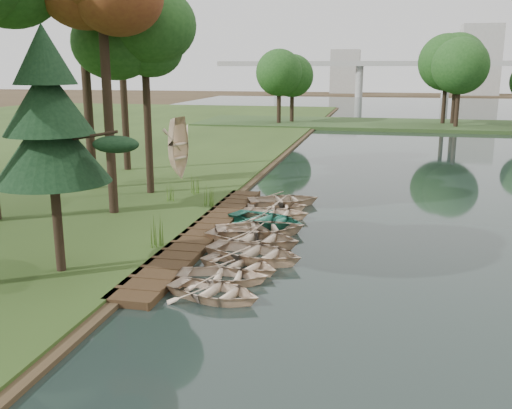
% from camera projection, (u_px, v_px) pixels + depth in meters
% --- Properties ---
extents(ground, '(300.00, 300.00, 0.00)m').
position_uv_depth(ground, '(240.00, 238.00, 24.42)').
color(ground, '#3D2F1D').
extents(boardwalk, '(1.60, 16.00, 0.30)m').
position_uv_depth(boardwalk, '(204.00, 232.00, 24.72)').
color(boardwalk, '#342414').
rests_on(boardwalk, ground).
extents(peninsula, '(50.00, 14.00, 0.45)m').
position_uv_depth(peninsula, '(400.00, 125.00, 70.20)').
color(peninsula, '#2A421D').
rests_on(peninsula, ground).
extents(far_trees, '(45.60, 5.60, 8.80)m').
position_uv_depth(far_trees, '(375.00, 73.00, 69.43)').
color(far_trees, black).
rests_on(far_trees, peninsula).
extents(bridge, '(95.90, 4.00, 8.60)m').
position_uv_depth(bridge, '(413.00, 68.00, 134.18)').
color(bridge, '#A5A5A0').
rests_on(bridge, ground).
extents(building_a, '(10.00, 8.00, 18.00)m').
position_uv_depth(building_a, '(479.00, 60.00, 149.05)').
color(building_a, '#A5A5A0').
rests_on(building_a, ground).
extents(building_b, '(8.00, 8.00, 12.00)m').
position_uv_depth(building_b, '(345.00, 71.00, 161.77)').
color(building_b, '#A5A5A0').
rests_on(building_b, ground).
extents(rowboat_0, '(3.59, 2.96, 0.64)m').
position_uv_depth(rowboat_0, '(214.00, 289.00, 17.82)').
color(rowboat_0, beige).
rests_on(rowboat_0, water).
extents(rowboat_1, '(3.23, 2.42, 0.64)m').
position_uv_depth(rowboat_1, '(223.00, 274.00, 19.15)').
color(rowboat_1, beige).
rests_on(rowboat_1, water).
extents(rowboat_2, '(3.59, 3.09, 0.62)m').
position_uv_depth(rowboat_2, '(240.00, 262.00, 20.29)').
color(rowboat_2, beige).
rests_on(rowboat_2, water).
extents(rowboat_3, '(4.39, 3.64, 0.79)m').
position_uv_depth(rowboat_3, '(255.00, 250.00, 21.33)').
color(rowboat_3, beige).
rests_on(rowboat_3, water).
extents(rowboat_4, '(4.50, 3.63, 0.82)m').
position_uv_depth(rowboat_4, '(253.00, 236.00, 23.16)').
color(rowboat_4, beige).
rests_on(rowboat_4, water).
extents(rowboat_5, '(4.61, 3.95, 0.80)m').
position_uv_depth(rowboat_5, '(260.00, 227.00, 24.46)').
color(rowboat_5, beige).
rests_on(rowboat_5, water).
extents(rowboat_6, '(4.45, 3.87, 0.77)m').
position_uv_depth(rowboat_6, '(267.00, 218.00, 26.00)').
color(rowboat_6, '#31896F').
rests_on(rowboat_6, water).
extents(rowboat_7, '(3.27, 2.35, 0.67)m').
position_uv_depth(rowboat_7, '(275.00, 211.00, 27.36)').
color(rowboat_7, beige).
rests_on(rowboat_7, water).
extents(rowboat_8, '(3.46, 2.83, 0.63)m').
position_uv_depth(rowboat_8, '(277.00, 205.00, 28.70)').
color(rowboat_8, beige).
rests_on(rowboat_8, water).
extents(rowboat_9, '(4.49, 3.92, 0.77)m').
position_uv_depth(rowboat_9, '(284.00, 199.00, 29.79)').
color(rowboat_9, beige).
rests_on(rowboat_9, water).
extents(stored_rowboat, '(4.40, 3.57, 0.80)m').
position_uv_depth(stored_rowboat, '(180.00, 173.00, 35.66)').
color(stored_rowboat, beige).
rests_on(stored_rowboat, bank).
extents(tree_2, '(4.01, 4.01, 11.56)m').
position_uv_depth(tree_2, '(101.00, 1.00, 25.29)').
color(tree_2, black).
rests_on(tree_2, bank).
extents(tree_4, '(4.34, 4.34, 10.24)m').
position_uv_depth(tree_4, '(144.00, 38.00, 29.98)').
color(tree_4, black).
rests_on(tree_4, bank).
extents(tree_6, '(4.44, 4.44, 12.98)m').
position_uv_depth(tree_6, '(119.00, 2.00, 36.58)').
color(tree_6, black).
rests_on(tree_6, bank).
extents(pine_tree, '(3.80, 3.80, 8.19)m').
position_uv_depth(pine_tree, '(49.00, 121.00, 18.48)').
color(pine_tree, black).
rests_on(pine_tree, bank).
extents(reeds_0, '(0.60, 0.60, 1.14)m').
position_uv_depth(reeds_0, '(159.00, 232.00, 22.18)').
color(reeds_0, '#3F661E').
rests_on(reeds_0, bank).
extents(reeds_1, '(0.60, 0.60, 1.06)m').
position_uv_depth(reeds_1, '(209.00, 196.00, 28.65)').
color(reeds_1, '#3F661E').
rests_on(reeds_1, bank).
extents(reeds_2, '(0.60, 0.60, 0.99)m').
position_uv_depth(reeds_2, '(193.00, 185.00, 31.46)').
color(reeds_2, '#3F661E').
rests_on(reeds_2, bank).
extents(reeds_3, '(0.60, 0.60, 0.88)m').
position_uv_depth(reeds_3, '(170.00, 192.00, 29.91)').
color(reeds_3, '#3F661E').
rests_on(reeds_3, bank).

